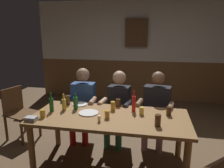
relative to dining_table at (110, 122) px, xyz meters
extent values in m
plane|color=brown|center=(0.00, 0.14, -0.63)|extent=(7.09, 7.09, 0.00)
cube|color=silver|center=(0.00, 3.16, 1.18)|extent=(5.20, 0.12, 1.55)
cube|color=brown|center=(0.00, 3.16, -0.11)|extent=(5.20, 0.12, 1.05)
cube|color=brown|center=(0.00, 0.00, 0.07)|extent=(2.05, 0.91, 0.04)
cylinder|color=brown|center=(-0.94, -0.38, -0.29)|extent=(0.08, 0.08, 0.68)
cylinder|color=brown|center=(0.94, -0.38, -0.29)|extent=(0.08, 0.08, 0.68)
cylinder|color=brown|center=(-0.94, 0.38, -0.29)|extent=(0.08, 0.08, 0.68)
cylinder|color=brown|center=(0.94, 0.38, -0.29)|extent=(0.08, 0.08, 0.68)
cube|color=#2D4C84|center=(-0.61, 0.76, 0.08)|extent=(0.39, 0.24, 0.50)
sphere|color=#9E755B|center=(-0.61, 0.76, 0.47)|extent=(0.22, 0.22, 0.22)
cylinder|color=#AD1919|center=(-0.50, 0.62, -0.15)|extent=(0.14, 0.39, 0.13)
cylinder|color=#AD1919|center=(-0.71, 0.61, -0.15)|extent=(0.14, 0.39, 0.13)
cylinder|color=#AD1919|center=(-0.50, 0.43, -0.42)|extent=(0.10, 0.10, 0.42)
cylinder|color=#AD1919|center=(-0.71, 0.42, -0.42)|extent=(0.10, 0.10, 0.42)
cylinder|color=#9E755B|center=(-0.38, 0.51, 0.10)|extent=(0.09, 0.28, 0.08)
cylinder|color=#2D4C84|center=(-0.82, 0.50, 0.10)|extent=(0.09, 0.28, 0.08)
cube|color=black|center=(0.00, 0.76, 0.06)|extent=(0.37, 0.25, 0.48)
sphere|color=tan|center=(0.00, 0.76, 0.44)|extent=(0.22, 0.22, 0.22)
cylinder|color=#33724C|center=(0.08, 0.60, -0.15)|extent=(0.18, 0.41, 0.13)
cylinder|color=#33724C|center=(-0.11, 0.62, -0.15)|extent=(0.18, 0.41, 0.13)
cylinder|color=#33724C|center=(0.05, 0.41, -0.42)|extent=(0.10, 0.10, 0.42)
cylinder|color=#33724C|center=(-0.14, 0.43, -0.42)|extent=(0.10, 0.10, 0.42)
cylinder|color=black|center=(0.17, 0.49, 0.09)|extent=(0.11, 0.29, 0.08)
cylinder|color=tan|center=(-0.23, 0.54, 0.09)|extent=(0.11, 0.29, 0.08)
cube|color=black|center=(0.61, 0.76, 0.08)|extent=(0.44, 0.28, 0.50)
sphere|color=brown|center=(0.61, 0.76, 0.46)|extent=(0.21, 0.21, 0.21)
cylinder|color=#B78493|center=(0.70, 0.61, -0.15)|extent=(0.19, 0.39, 0.13)
cylinder|color=#B78493|center=(0.48, 0.65, -0.15)|extent=(0.19, 0.39, 0.13)
cylinder|color=#B78493|center=(0.67, 0.43, -0.42)|extent=(0.10, 0.10, 0.42)
cylinder|color=#B78493|center=(0.45, 0.46, -0.42)|extent=(0.10, 0.10, 0.42)
cylinder|color=brown|center=(0.80, 0.47, 0.10)|extent=(0.13, 0.29, 0.08)
cylinder|color=brown|center=(0.34, 0.55, 0.10)|extent=(0.13, 0.29, 0.08)
cube|color=brown|center=(-1.62, 0.47, -0.18)|extent=(0.54, 0.54, 0.02)
cube|color=brown|center=(-1.81, 0.52, 0.04)|extent=(0.14, 0.39, 0.42)
cylinder|color=brown|center=(-1.38, 0.60, -0.41)|extent=(0.04, 0.04, 0.44)
cylinder|color=brown|center=(-1.49, 0.23, -0.41)|extent=(0.04, 0.04, 0.44)
cylinder|color=brown|center=(-1.75, 0.70, -0.41)|extent=(0.04, 0.04, 0.44)
cylinder|color=brown|center=(-1.86, 0.34, -0.41)|extent=(0.04, 0.04, 0.44)
cylinder|color=#F9E08C|center=(-0.09, -0.22, 0.13)|extent=(0.04, 0.04, 0.08)
cube|color=#B2B7BC|center=(-0.93, -0.34, 0.11)|extent=(0.14, 0.10, 0.05)
cylinder|color=white|center=(-0.30, 0.03, 0.10)|extent=(0.27, 0.27, 0.01)
cylinder|color=white|center=(-0.54, 0.34, 0.10)|extent=(0.22, 0.22, 0.01)
cylinder|color=#195923|center=(-0.53, 0.15, 0.18)|extent=(0.06, 0.06, 0.18)
cylinder|color=#195923|center=(-0.53, 0.15, 0.29)|extent=(0.02, 0.02, 0.05)
cylinder|color=gold|center=(-0.68, 0.09, 0.17)|extent=(0.06, 0.06, 0.16)
cylinder|color=gold|center=(-0.68, 0.09, 0.28)|extent=(0.02, 0.02, 0.08)
cylinder|color=red|center=(0.29, 0.22, 0.20)|extent=(0.05, 0.05, 0.22)
cylinder|color=red|center=(0.29, 0.22, 0.35)|extent=(0.02, 0.02, 0.08)
cylinder|color=#195923|center=(-0.82, 0.00, 0.18)|extent=(0.06, 0.06, 0.19)
cylinder|color=#195923|center=(-0.82, 0.00, 0.32)|extent=(0.02, 0.02, 0.08)
cylinder|color=#4C2D19|center=(-0.72, 0.32, 0.16)|extent=(0.08, 0.08, 0.14)
cylinder|color=gold|center=(0.00, 0.21, 0.15)|extent=(0.07, 0.07, 0.13)
cylinder|color=gold|center=(-0.84, -0.22, 0.14)|extent=(0.07, 0.07, 0.10)
cylinder|color=#E5C64C|center=(0.41, 0.12, 0.14)|extent=(0.06, 0.06, 0.10)
cylinder|color=#4C2D19|center=(0.61, -0.20, 0.16)|extent=(0.07, 0.07, 0.14)
cylinder|color=gold|center=(-0.02, -0.08, 0.14)|extent=(0.06, 0.06, 0.10)
cylinder|color=#4C2D19|center=(0.76, 0.16, 0.15)|extent=(0.07, 0.07, 0.12)
cylinder|color=#4C2D19|center=(0.04, 0.38, 0.15)|extent=(0.07, 0.07, 0.11)
cube|color=brown|center=(0.07, 3.03, 1.14)|extent=(0.56, 0.12, 0.70)
sphere|color=black|center=(0.07, 2.95, 1.14)|extent=(0.03, 0.03, 0.03)
camera|label=1|loc=(0.54, -2.61, 1.17)|focal=34.66mm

